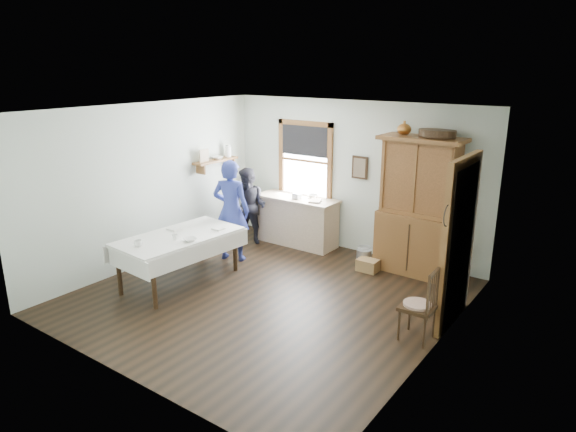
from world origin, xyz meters
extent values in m
cube|color=black|center=(0.00, 0.00, 0.01)|extent=(5.00, 5.00, 0.01)
cube|color=white|center=(0.00, 0.00, 2.70)|extent=(5.00, 5.00, 0.01)
cube|color=silver|center=(0.00, 2.50, 1.35)|extent=(5.00, 0.01, 2.70)
cube|color=silver|center=(0.00, -2.50, 1.35)|extent=(5.00, 0.01, 2.70)
cube|color=silver|center=(-2.50, 0.00, 1.35)|extent=(0.01, 5.00, 2.70)
cube|color=silver|center=(2.50, 0.00, 1.35)|extent=(0.01, 5.00, 2.70)
cube|color=white|center=(-1.00, 2.48, 1.55)|extent=(1.00, 0.02, 1.30)
cube|color=brown|center=(-1.00, 2.46, 2.25)|extent=(1.18, 0.06, 0.09)
cube|color=brown|center=(-1.00, 2.46, 0.85)|extent=(1.18, 0.06, 0.09)
cube|color=brown|center=(-1.54, 2.46, 1.55)|extent=(0.09, 0.06, 1.48)
cube|color=brown|center=(-0.46, 2.46, 1.55)|extent=(0.09, 0.06, 1.48)
cube|color=black|center=(-1.00, 2.44, 1.92)|extent=(0.98, 0.03, 0.55)
cube|color=#453831|center=(2.47, 0.85, 1.05)|extent=(0.03, 0.90, 2.10)
cube|color=brown|center=(2.44, 0.34, 1.05)|extent=(0.08, 0.12, 2.10)
cube|color=brown|center=(2.44, 1.36, 1.05)|extent=(0.08, 0.12, 2.10)
cube|color=brown|center=(2.44, 0.85, 2.16)|extent=(0.08, 1.14, 0.12)
cube|color=brown|center=(-2.37, 1.50, 1.55)|extent=(0.24, 1.00, 0.04)
cube|color=brown|center=(-2.37, 1.10, 1.45)|extent=(0.22, 0.03, 0.18)
cube|color=brown|center=(-2.37, 1.90, 1.45)|extent=(0.22, 0.03, 0.18)
cube|color=#C8AD8B|center=(-2.37, 1.20, 1.68)|extent=(0.03, 0.22, 0.24)
cylinder|color=white|center=(-2.37, 1.85, 1.68)|extent=(0.12, 0.12, 0.22)
cube|color=#392513|center=(0.15, 2.46, 1.55)|extent=(0.30, 0.04, 0.40)
torus|color=black|center=(2.45, 0.30, 1.72)|extent=(0.01, 0.27, 0.27)
cube|color=#C8AD8B|center=(-0.97, 2.17, 0.45)|extent=(1.59, 0.60, 0.91)
cube|color=brown|center=(1.37, 2.15, 1.11)|extent=(1.32, 0.64, 2.22)
cube|color=white|center=(-1.42, -0.37, 0.39)|extent=(1.18, 2.01, 0.77)
cube|color=#392513|center=(2.24, 0.13, 0.48)|extent=(0.45, 0.45, 0.95)
cube|color=#9EA2A7|center=(0.57, 1.95, 0.14)|extent=(0.29, 0.29, 0.27)
cube|color=olive|center=(0.75, 1.74, 0.10)|extent=(0.34, 0.24, 0.20)
imported|color=navy|center=(-1.43, 0.85, 0.82)|extent=(0.70, 0.57, 1.63)
imported|color=black|center=(-1.73, 1.68, 0.67)|extent=(0.74, 0.62, 1.34)
imported|color=white|center=(-1.51, -1.05, 0.82)|extent=(0.14, 0.14, 0.10)
imported|color=white|center=(-1.31, -0.54, 0.82)|extent=(0.11, 0.11, 0.09)
imported|color=white|center=(-1.08, -0.46, 0.80)|extent=(0.28, 0.28, 0.05)
imported|color=#705F4B|center=(-0.63, 2.08, 0.92)|extent=(0.25, 0.28, 0.02)
imported|color=white|center=(-0.72, 2.32, 0.94)|extent=(0.21, 0.21, 0.06)
imported|color=white|center=(-2.37, 1.55, 1.60)|extent=(0.22, 0.22, 0.05)
camera|label=1|loc=(4.27, -5.43, 3.30)|focal=32.00mm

